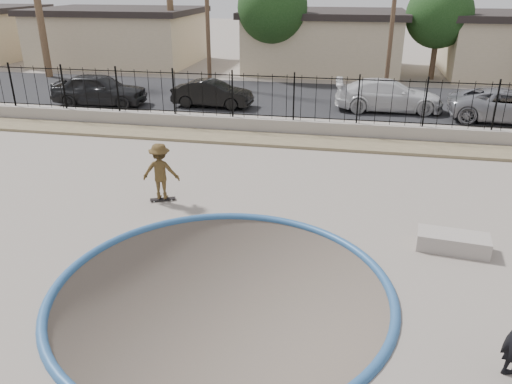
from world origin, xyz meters
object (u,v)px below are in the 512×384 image
object	(u,v)px
car_c	(389,95)
car_b	(212,94)
concrete_ledge	(453,242)
skater	(161,175)
car_a	(99,89)
skateboard	(163,199)
car_d	(508,105)

from	to	relation	value
car_c	car_b	bearing A→B (deg)	93.27
concrete_ledge	car_b	bearing A→B (deg)	126.70
skater	car_a	world-z (taller)	skater
skater	concrete_ledge	world-z (taller)	skater
skateboard	skater	bearing A→B (deg)	112.20
concrete_ledge	car_a	world-z (taller)	car_a
car_b	skateboard	bearing A→B (deg)	-170.11
concrete_ledge	skater	bearing A→B (deg)	170.04
skater	car_c	bearing A→B (deg)	-127.17
skater	car_b	world-z (taller)	skater
car_c	skater	bearing A→B (deg)	148.01
concrete_ledge	car_c	size ratio (longest dim) A/B	0.32
concrete_ledge	car_a	distance (m)	18.95
car_c	car_d	world-z (taller)	car_c
skater	car_d	bearing A→B (deg)	-144.79
car_a	car_d	world-z (taller)	car_a
skater	car_d	distance (m)	16.14
car_c	car_d	distance (m)	5.15
car_d	skateboard	bearing A→B (deg)	136.65
skater	skateboard	bearing A→B (deg)	127.15
car_c	car_d	size ratio (longest dim) A/B	0.99
car_d	concrete_ledge	bearing A→B (deg)	165.04
skater	car_c	size ratio (longest dim) A/B	0.32
skater	car_b	bearing A→B (deg)	-89.43
skateboard	car_c	distance (m)	13.78
car_a	car_d	size ratio (longest dim) A/B	0.91
car_a	skater	bearing A→B (deg)	-149.02
car_b	car_c	xyz separation A→B (m)	(8.39, 0.87, 0.09)
skateboard	car_d	bearing A→B (deg)	20.26
car_b	car_d	bearing A→B (deg)	-88.98
car_d	car_c	bearing A→B (deg)	82.66
car_b	concrete_ledge	bearing A→B (deg)	-141.84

